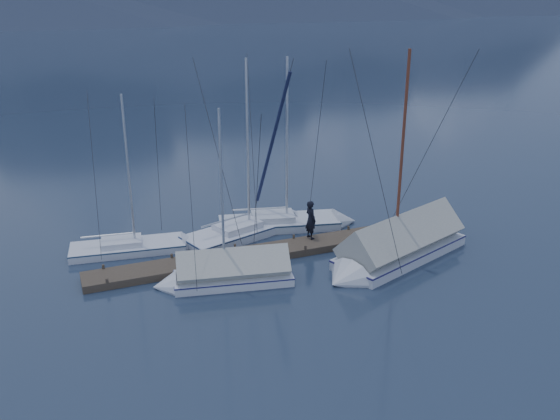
% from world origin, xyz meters
% --- Properties ---
extents(ground, '(1000.00, 1000.00, 0.00)m').
position_xyz_m(ground, '(0.00, 0.00, 0.00)').
color(ground, '#162133').
rests_on(ground, ground).
extents(dock, '(18.00, 1.50, 0.54)m').
position_xyz_m(dock, '(0.00, 2.00, 0.11)').
color(dock, '#382D23').
rests_on(dock, ground).
extents(mooring_posts, '(15.12, 1.52, 0.35)m').
position_xyz_m(mooring_posts, '(-0.50, 2.00, 0.35)').
color(mooring_posts, '#382D23').
rests_on(mooring_posts, ground).
extents(sailboat_open_left, '(6.39, 2.78, 8.22)m').
position_xyz_m(sailboat_open_left, '(-5.87, 4.79, 0.14)').
color(sailboat_open_left, silver).
rests_on(sailboat_open_left, ground).
extents(sailboat_open_mid, '(7.57, 4.22, 9.64)m').
position_xyz_m(sailboat_open_mid, '(-0.07, 5.01, 0.17)').
color(sailboat_open_mid, silver).
rests_on(sailboat_open_mid, ground).
extents(sailboat_open_right, '(7.54, 3.69, 9.60)m').
position_xyz_m(sailboat_open_right, '(2.06, 4.87, 0.17)').
color(sailboat_open_right, silver).
rests_on(sailboat_open_right, ground).
extents(sailboat_covered_near, '(8.45, 5.05, 10.53)m').
position_xyz_m(sailboat_covered_near, '(4.50, -0.64, 0.52)').
color(sailboat_covered_near, silver).
rests_on(sailboat_covered_near, ground).
extents(sailboat_covered_far, '(6.10, 2.88, 8.23)m').
position_xyz_m(sailboat_covered_far, '(-3.40, 0.09, 0.40)').
color(sailboat_covered_far, silver).
rests_on(sailboat_covered_far, ground).
extents(person, '(0.57, 0.77, 1.91)m').
position_xyz_m(person, '(1.77, 2.45, 1.30)').
color(person, black).
rests_on(person, dock).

